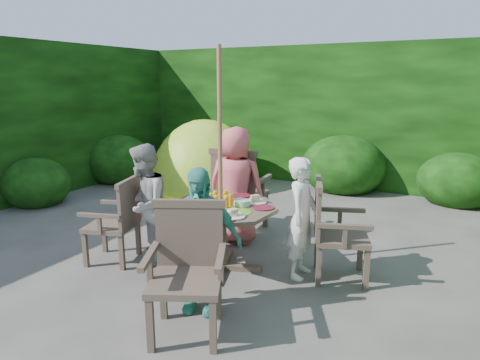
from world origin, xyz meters
The scene contains 13 objects.
ground centered at (0.00, 0.00, 0.00)m, with size 60.00×60.00×0.00m, color #484540.
hedge_enclosure centered at (0.00, 1.33, 1.25)m, with size 9.00×9.00×2.50m.
patio_table centered at (0.42, -0.47, 0.56)m, with size 1.45×1.45×0.80m.
parasol_pole centered at (0.41, -0.47, 1.10)m, with size 0.04×0.04×2.20m, color brown.
garden_chair_right centered at (1.46, -0.13, 0.49)m, with size 0.65×0.69×0.93m.
garden_chair_left centered at (-0.63, -0.82, 0.46)m, with size 0.60×0.64×0.87m.
garden_chair_back centered at (0.05, 0.56, 0.55)m, with size 0.67×0.61×1.04m.
garden_chair_front centered at (0.75, -1.51, 0.51)m, with size 0.74×0.70×0.95m.
child_right centered at (1.17, -0.22, 0.59)m, with size 0.43×0.28×1.18m, color white.
child_left centered at (-0.35, -0.72, 0.63)m, with size 0.61×0.48×1.26m, color #9A9995.
child_back centered at (0.16, 0.29, 0.69)m, with size 0.67×0.44×1.37m, color #E15D65.
child_front centered at (0.66, -1.23, 0.61)m, with size 0.72×0.30×1.22m, color teal.
dome_tent centered at (-1.66, 2.39, 0.00)m, with size 2.12×2.12×2.43m.
Camera 1 is at (2.52, -3.94, 1.87)m, focal length 32.00 mm.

